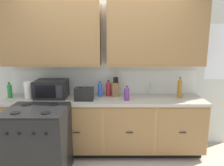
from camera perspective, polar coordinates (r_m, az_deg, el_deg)
The scene contains 14 objects.
ground_plane at distance 3.30m, azimuth -2.55°, elevation -20.96°, with size 8.00×8.00×0.00m, color #B2A893.
wall_unit at distance 3.29m, azimuth -2.39°, elevation 9.18°, with size 4.28×0.40×2.40m.
counter_run at distance 3.35m, azimuth -2.36°, elevation -11.51°, with size 3.11×0.64×0.90m.
stove_range at distance 2.94m, azimuth -19.92°, elevation -15.50°, with size 0.76×0.68×0.95m.
microwave at distance 3.35m, azimuth -16.60°, elevation -1.60°, with size 0.48×0.37×0.28m.
toaster at distance 3.12m, azimuth -7.91°, elevation -3.02°, with size 0.28×0.18×0.19m.
knife_block at distance 3.33m, azimuth 0.89°, elevation -1.63°, with size 0.11×0.14×0.31m.
sink_faucet at distance 3.44m, azimuth 10.27°, elevation -1.66°, with size 0.02×0.02×0.20m, color #B2B5BA.
paper_towel_roll at distance 3.43m, azimuth -22.42°, elevation -1.88°, with size 0.12×0.12×0.26m, color white.
bottle_violet at distance 3.08m, azimuth 3.95°, elevation -2.87°, with size 0.08×0.08×0.22m.
bottle_red at distance 3.31m, azimuth -1.18°, elevation -1.50°, with size 0.08×0.08×0.26m.
bottle_blue at distance 3.30m, azimuth -3.49°, elevation -1.66°, with size 0.08×0.08×0.25m.
bottle_amber at distance 3.36m, azimuth 18.13°, elevation -1.28°, with size 0.07×0.07×0.33m.
bottle_green at distance 3.60m, azimuth -26.71°, elevation -1.80°, with size 0.07×0.07×0.25m.
Camera 1 is at (0.13, -2.79, 1.76)m, focal length 32.91 mm.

